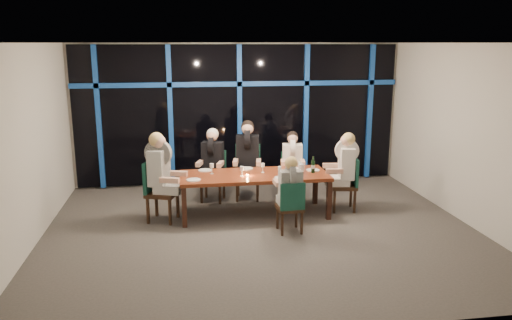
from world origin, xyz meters
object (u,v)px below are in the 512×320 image
(chair_end_right, at_px, (348,181))
(chair_near_mid, at_px, (291,205))
(chair_far_mid, at_px, (248,169))
(diner_end_right, at_px, (345,160))
(water_pitcher, at_px, (301,169))
(chair_far_left, at_px, (214,173))
(chair_far_right, at_px, (292,173))
(chair_end_left, at_px, (157,188))
(diner_far_right, at_px, (292,156))
(dining_table, at_px, (254,178))
(diner_end_left, at_px, (161,164))
(diner_far_left, at_px, (212,154))
(wine_bottle, at_px, (313,166))
(diner_near_mid, at_px, (290,183))
(diner_far_mid, at_px, (248,149))

(chair_end_right, relative_size, chair_near_mid, 1.14)
(chair_far_mid, height_order, diner_end_right, diner_end_right)
(chair_near_mid, xyz_separation_m, water_pitcher, (0.37, 0.88, 0.36))
(chair_far_left, height_order, chair_end_right, chair_end_right)
(chair_far_right, bearing_deg, water_pitcher, -83.71)
(chair_end_right, bearing_deg, chair_end_left, -80.93)
(chair_far_right, xyz_separation_m, diner_far_right, (-0.01, -0.08, 0.36))
(dining_table, bearing_deg, diner_end_left, -177.70)
(diner_far_left, bearing_deg, dining_table, -36.08)
(diner_far_right, distance_m, wine_bottle, 0.87)
(diner_far_right, distance_m, diner_end_left, 2.61)
(chair_near_mid, height_order, diner_end_right, diner_end_right)
(diner_end_right, height_order, wine_bottle, diner_end_right)
(chair_far_left, height_order, chair_end_left, chair_end_left)
(chair_far_mid, height_order, wine_bottle, chair_far_mid)
(chair_far_left, bearing_deg, dining_table, -39.29)
(diner_end_left, xyz_separation_m, diner_near_mid, (2.04, -0.84, -0.18))
(chair_far_right, height_order, water_pitcher, water_pitcher)
(chair_near_mid, relative_size, diner_far_right, 0.97)
(chair_end_left, bearing_deg, diner_end_right, -70.23)
(chair_far_left, relative_size, chair_end_left, 0.92)
(chair_near_mid, bearing_deg, chair_far_mid, -80.75)
(chair_near_mid, bearing_deg, water_pitcher, -115.53)
(chair_end_left, xyz_separation_m, diner_near_mid, (2.13, -0.87, 0.24))
(wine_bottle, bearing_deg, diner_end_right, 6.90)
(dining_table, xyz_separation_m, chair_far_left, (-0.65, 0.99, -0.14))
(wine_bottle, distance_m, water_pitcher, 0.23)
(diner_far_left, bearing_deg, chair_far_right, 15.66)
(chair_end_left, distance_m, diner_far_right, 2.70)
(chair_far_left, distance_m, diner_end_left, 1.50)
(chair_far_right, xyz_separation_m, diner_near_mid, (-0.44, -1.77, 0.31))
(dining_table, relative_size, diner_far_right, 2.91)
(diner_near_mid, distance_m, wine_bottle, 1.03)
(diner_far_left, relative_size, diner_near_mid, 1.12)
(diner_far_mid, bearing_deg, diner_far_left, -167.70)
(diner_far_right, bearing_deg, water_pitcher, -83.16)
(dining_table, bearing_deg, chair_far_left, 123.14)
(diner_end_left, relative_size, wine_bottle, 3.39)
(chair_far_left, bearing_deg, diner_near_mid, -42.59)
(dining_table, distance_m, chair_end_left, 1.69)
(chair_far_mid, xyz_separation_m, diner_far_right, (0.84, -0.24, 0.29))
(chair_far_mid, height_order, chair_near_mid, chair_far_mid)
(chair_far_left, relative_size, chair_end_right, 0.98)
(chair_end_right, height_order, diner_far_left, diner_far_left)
(chair_far_left, bearing_deg, chair_far_mid, 20.67)
(chair_near_mid, height_order, wine_bottle, wine_bottle)
(chair_end_right, bearing_deg, diner_near_mid, -46.51)
(chair_far_right, xyz_separation_m, diner_far_mid, (-0.87, 0.08, 0.50))
(chair_near_mid, xyz_separation_m, diner_far_mid, (-0.43, 1.92, 0.53))
(chair_far_left, height_order, diner_far_mid, diner_far_mid)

